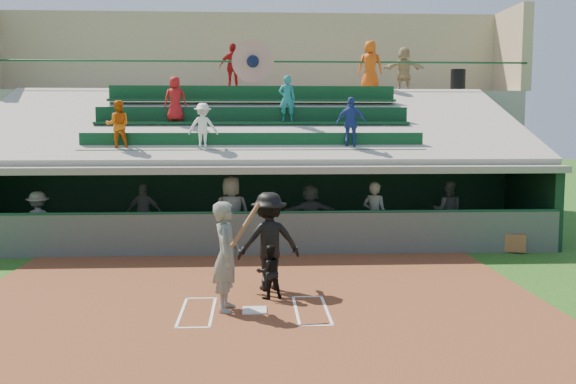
{
  "coord_description": "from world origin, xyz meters",
  "views": [
    {
      "loc": [
        -0.01,
        -11.24,
        3.34
      ],
      "look_at": [
        0.79,
        3.5,
        1.8
      ],
      "focal_mm": 40.0,
      "sensor_mm": 36.0,
      "label": 1
    }
  ],
  "objects": [
    {
      "name": "home_umpire",
      "position": [
        0.3,
        1.52,
        1.01
      ],
      "size": [
        1.4,
        0.97,
        1.98
      ],
      "primitive_type": "imported",
      "rotation": [
        0.0,
        0.0,
        3.33
      ],
      "color": "black",
      "rests_on": "dirt_slab"
    },
    {
      "name": "ground",
      "position": [
        0.0,
        0.0,
        0.0
      ],
      "size": [
        100.0,
        100.0,
        0.0
      ],
      "primitive_type": "plane",
      "color": "#204D15",
      "rests_on": "ground"
    },
    {
      "name": "concourse_staff_a",
      "position": [
        -0.71,
        12.59,
        5.46
      ],
      "size": [
        1.01,
        0.43,
        1.72
      ],
      "primitive_type": "imported",
      "rotation": [
        0.0,
        0.0,
        3.15
      ],
      "color": "#A41213",
      "rests_on": "concourse_slab"
    },
    {
      "name": "dugout_player_c",
      "position": [
        -0.59,
        5.59,
        1.03
      ],
      "size": [
        1.03,
        0.73,
        1.97
      ],
      "primitive_type": "imported",
      "rotation": [
        0.0,
        0.0,
        3.25
      ],
      "color": "#545651",
      "rests_on": "dugout_floor"
    },
    {
      "name": "grandstand",
      "position": [
        -0.01,
        10.51,
        2.26
      ],
      "size": [
        20.4,
        10.4,
        7.8
      ],
      "color": "#4F544E",
      "rests_on": "ground"
    },
    {
      "name": "dugout_player_b",
      "position": [
        -3.1,
        6.89,
        0.88
      ],
      "size": [
        1.0,
        0.47,
        1.67
      ],
      "primitive_type": "imported",
      "rotation": [
        0.0,
        0.0,
        3.08
      ],
      "color": "#5F615C",
      "rests_on": "dugout_floor"
    },
    {
      "name": "dugout_player_a",
      "position": [
        -5.64,
        5.7,
        0.83
      ],
      "size": [
        1.14,
        0.84,
        1.58
      ],
      "primitive_type": "imported",
      "rotation": [
        0.0,
        0.0,
        3.42
      ],
      "color": "#60625C",
      "rests_on": "dugout_floor"
    },
    {
      "name": "home_plate",
      "position": [
        0.0,
        0.0,
        0.04
      ],
      "size": [
        0.43,
        0.43,
        0.03
      ],
      "primitive_type": "cube",
      "color": "silver",
      "rests_on": "dirt_slab"
    },
    {
      "name": "catcher",
      "position": [
        0.28,
        0.83,
        0.54
      ],
      "size": [
        0.6,
        0.52,
        1.04
      ],
      "primitive_type": "imported",
      "rotation": [
        0.0,
        0.0,
        3.43
      ],
      "color": "black",
      "rests_on": "dirt_slab"
    },
    {
      "name": "dugout_bench",
      "position": [
        0.02,
        7.87,
        0.27
      ],
      "size": [
        14.39,
        6.2,
        0.46
      ],
      "primitive_type": "cube",
      "rotation": [
        0.0,
        0.0,
        -0.39
      ],
      "color": "#965F36",
      "rests_on": "dugout_floor"
    },
    {
      "name": "trash_bin",
      "position": [
        7.69,
        12.74,
        5.01
      ],
      "size": [
        0.55,
        0.55,
        0.82
      ],
      "primitive_type": "cylinder",
      "color": "black",
      "rests_on": "concourse_slab"
    },
    {
      "name": "dirt_slab",
      "position": [
        0.0,
        0.5,
        0.01
      ],
      "size": [
        11.0,
        9.0,
        0.02
      ],
      "primitive_type": "cube",
      "color": "brown",
      "rests_on": "ground"
    },
    {
      "name": "concourse_slab",
      "position": [
        0.0,
        13.5,
        2.3
      ],
      "size": [
        20.0,
        3.0,
        4.6
      ],
      "primitive_type": "cube",
      "color": "gray",
      "rests_on": "ground"
    },
    {
      "name": "dugout_floor",
      "position": [
        0.0,
        6.75,
        0.02
      ],
      "size": [
        16.0,
        3.5,
        0.04
      ],
      "primitive_type": "cube",
      "color": "gray",
      "rests_on": "ground"
    },
    {
      "name": "concourse_staff_c",
      "position": [
        5.67,
        12.92,
        5.43
      ],
      "size": [
        1.59,
        0.7,
        1.66
      ],
      "primitive_type": "imported",
      "rotation": [
        0.0,
        0.0,
        3.0
      ],
      "color": "tan",
      "rests_on": "concourse_slab"
    },
    {
      "name": "dugout_player_e",
      "position": [
        3.24,
        5.63,
        0.94
      ],
      "size": [
        0.79,
        0.71,
        1.8
      ],
      "primitive_type": "imported",
      "rotation": [
        0.0,
        0.0,
        2.58
      ],
      "color": "#585B56",
      "rests_on": "dugout_floor"
    },
    {
      "name": "dugout_player_f",
      "position": [
        5.55,
        6.71,
        0.9
      ],
      "size": [
        0.98,
        0.85,
        1.72
      ],
      "primitive_type": "imported",
      "rotation": [
        0.0,
        0.0,
        2.87
      ],
      "color": "#535651",
      "rests_on": "dugout_floor"
    },
    {
      "name": "concourse_staff_b",
      "position": [
        4.23,
        12.01,
        5.48
      ],
      "size": [
        0.95,
        0.71,
        1.77
      ],
      "primitive_type": "imported",
      "rotation": [
        0.0,
        0.0,
        2.96
      ],
      "color": "#D84A0C",
      "rests_on": "concourse_slab"
    },
    {
      "name": "batters_box_chalk",
      "position": [
        0.0,
        0.0,
        0.02
      ],
      "size": [
        2.65,
        1.85,
        0.01
      ],
      "color": "white",
      "rests_on": "dirt_slab"
    },
    {
      "name": "batter_at_plate",
      "position": [
        -0.5,
        0.09,
        1.01
      ],
      "size": [
        0.89,
        0.8,
        1.97
      ],
      "color": "#5B5E59",
      "rests_on": "dirt_slab"
    },
    {
      "name": "dugout_player_d",
      "position": [
        1.6,
        6.68,
        0.86
      ],
      "size": [
        1.59,
        0.74,
        1.64
      ],
      "primitive_type": "imported",
      "rotation": [
        0.0,
        0.0,
        3.32
      ],
      "color": "#595C57",
      "rests_on": "dugout_floor"
    }
  ]
}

